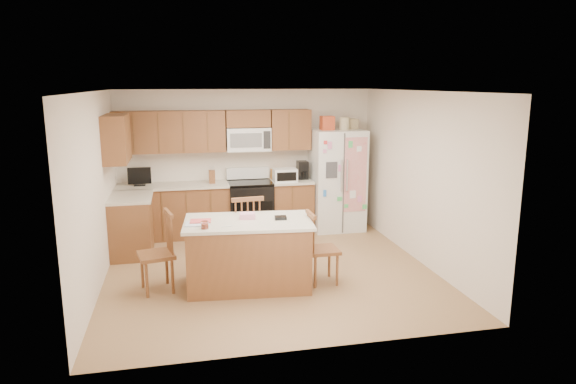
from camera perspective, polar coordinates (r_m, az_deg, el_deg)
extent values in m
plane|color=#996D49|center=(7.37, -2.05, -8.69)|extent=(4.50, 4.50, 0.00)
cube|color=silver|center=(9.22, -4.57, 3.53)|extent=(4.50, 0.10, 2.50)
cube|color=silver|center=(4.89, 2.49, -4.12)|extent=(4.50, 0.10, 2.50)
cube|color=silver|center=(7.00, -20.57, 0.08)|extent=(0.10, 4.50, 2.50)
cube|color=silver|center=(7.73, 14.53, 1.53)|extent=(0.10, 4.50, 2.50)
cube|color=white|center=(6.89, -2.21, 11.13)|extent=(4.50, 4.50, 0.04)
cube|color=brown|center=(9.00, -12.56, -2.18)|extent=(1.87, 0.60, 0.88)
cube|color=brown|center=(9.21, 0.33, -1.57)|extent=(0.72, 0.60, 0.88)
cube|color=brown|center=(8.29, -16.97, -3.66)|extent=(0.60, 0.95, 0.88)
cube|color=beige|center=(8.90, -12.69, 0.67)|extent=(1.87, 0.64, 0.04)
cube|color=beige|center=(9.10, 0.35, 1.23)|extent=(0.72, 0.64, 0.04)
cube|color=beige|center=(8.18, -17.10, -0.55)|extent=(0.64, 0.95, 0.04)
cube|color=brown|center=(8.91, -13.02, 6.53)|extent=(1.85, 0.33, 0.70)
cube|color=brown|center=(9.12, 0.22, 6.96)|extent=(0.70, 0.33, 0.70)
cube|color=brown|center=(8.97, -4.51, 8.15)|extent=(0.76, 0.33, 0.29)
cube|color=brown|center=(8.05, -18.52, 5.66)|extent=(0.33, 0.95, 0.70)
cube|color=brown|center=(8.77, -16.81, 6.25)|extent=(0.02, 0.01, 0.66)
cube|color=brown|center=(8.74, -16.40, -2.83)|extent=(0.02, 0.01, 0.84)
cube|color=brown|center=(8.75, -14.18, 6.38)|extent=(0.02, 0.01, 0.66)
cube|color=brown|center=(8.71, -13.78, -2.72)|extent=(0.02, 0.01, 0.84)
cube|color=brown|center=(8.74, -11.55, 6.50)|extent=(0.02, 0.01, 0.66)
cube|color=brown|center=(8.71, -11.15, -2.61)|extent=(0.02, 0.01, 0.84)
cube|color=brown|center=(8.75, -8.91, 6.60)|extent=(0.01, 0.01, 0.66)
cube|color=brown|center=(8.72, -8.52, -2.49)|extent=(0.01, 0.01, 0.84)
cube|color=brown|center=(8.94, 0.14, 6.86)|extent=(0.01, 0.01, 0.66)
cube|color=brown|center=(8.91, 0.50, -2.04)|extent=(0.01, 0.01, 0.84)
cube|color=white|center=(8.98, -4.45, 5.88)|extent=(0.76, 0.38, 0.40)
cube|color=slate|center=(8.78, -4.67, 5.74)|extent=(0.54, 0.01, 0.24)
cube|color=#262626|center=(8.83, -2.34, 5.81)|extent=(0.12, 0.01, 0.30)
cube|color=brown|center=(8.90, -8.45, 1.69)|extent=(0.10, 0.14, 0.22)
cube|color=black|center=(8.94, -16.13, 0.75)|extent=(0.18, 0.12, 0.02)
cube|color=black|center=(8.91, -16.19, 1.76)|extent=(0.38, 0.03, 0.28)
cube|color=#C9700F|center=(9.14, -0.75, 1.97)|extent=(0.35, 0.22, 0.18)
cube|color=white|center=(8.91, -0.34, 1.88)|extent=(0.40, 0.28, 0.23)
cube|color=black|center=(8.78, -0.15, 1.72)|extent=(0.34, 0.01, 0.15)
cube|color=black|center=(9.18, 1.61, 2.45)|extent=(0.18, 0.22, 0.32)
cylinder|color=black|center=(9.12, 1.71, 1.95)|extent=(0.12, 0.12, 0.12)
cube|color=black|center=(9.06, -4.22, -1.83)|extent=(0.76, 0.64, 0.88)
cube|color=black|center=(8.76, -3.92, -2.46)|extent=(0.68, 0.01, 0.42)
cube|color=black|center=(8.96, -4.26, 1.06)|extent=(0.76, 0.64, 0.03)
cube|color=white|center=(9.19, -4.50, 2.12)|extent=(0.76, 0.10, 0.20)
cube|color=white|center=(9.25, 5.46, 1.35)|extent=(0.90, 0.75, 1.80)
cube|color=#4C4C4C|center=(8.90, 6.20, 0.90)|extent=(0.02, 0.01, 1.75)
cube|color=silver|center=(8.83, 5.96, 1.82)|extent=(0.02, 0.03, 0.55)
cube|color=silver|center=(8.86, 6.57, 1.84)|extent=(0.02, 0.03, 0.55)
cube|color=#3F3F44|center=(8.79, 4.87, 2.45)|extent=(0.20, 0.01, 0.28)
cube|color=#D84C59|center=(8.93, 7.44, 1.90)|extent=(0.42, 0.01, 1.30)
cube|color=#C74724|center=(9.06, 4.37, 7.65)|extent=(0.22, 0.22, 0.24)
cylinder|color=#BFB187|center=(9.10, 6.29, 7.57)|extent=(0.18, 0.18, 0.22)
cube|color=tan|center=(9.29, 7.10, 7.52)|extent=(0.18, 0.20, 0.18)
cube|color=brown|center=(6.72, -4.41, -6.98)|extent=(1.61, 1.01, 0.85)
cube|color=beige|center=(6.59, -4.47, -3.34)|extent=(1.70, 1.09, 0.04)
cylinder|color=#C74724|center=(6.28, -9.23, -3.77)|extent=(0.08, 0.08, 0.06)
cylinder|color=white|center=(6.27, -9.23, -3.64)|extent=(0.09, 0.09, 0.09)
cube|color=#F7A7BB|center=(6.67, -4.54, -2.65)|extent=(0.21, 0.17, 0.07)
cube|color=black|center=(6.62, -0.83, -2.88)|extent=(0.16, 0.13, 0.04)
cube|color=white|center=(6.48, -10.01, -3.50)|extent=(0.32, 0.27, 0.01)
cube|color=#D84C4C|center=(6.55, -9.69, -3.19)|extent=(0.28, 0.22, 0.01)
cylinder|color=white|center=(6.32, -6.77, -3.81)|extent=(0.14, 0.04, 0.01)
cube|color=brown|center=(6.74, -14.45, -6.81)|extent=(0.51, 0.52, 0.05)
cylinder|color=brown|center=(6.97, -15.90, -8.42)|extent=(0.04, 0.04, 0.45)
cylinder|color=brown|center=(6.64, -15.41, -9.44)|extent=(0.04, 0.04, 0.45)
cylinder|color=brown|center=(7.02, -13.32, -8.14)|extent=(0.04, 0.04, 0.45)
cylinder|color=brown|center=(6.69, -12.71, -9.13)|extent=(0.04, 0.04, 0.45)
cylinder|color=brown|center=(6.84, -13.32, -4.07)|extent=(0.02, 0.02, 0.51)
cylinder|color=brown|center=(6.77, -13.19, -4.24)|extent=(0.02, 0.02, 0.51)
cylinder|color=brown|center=(6.69, -13.05, -4.42)|extent=(0.02, 0.02, 0.51)
cylinder|color=brown|center=(6.62, -12.92, -4.60)|extent=(0.02, 0.02, 0.51)
cylinder|color=brown|center=(6.54, -12.77, -4.78)|extent=(0.02, 0.02, 0.51)
cube|color=brown|center=(6.62, -13.16, -2.31)|extent=(0.13, 0.42, 0.05)
cube|color=brown|center=(7.31, -4.76, -4.76)|extent=(0.50, 0.48, 0.05)
cylinder|color=brown|center=(7.58, -3.58, -6.18)|extent=(0.04, 0.04, 0.48)
cylinder|color=brown|center=(7.51, -6.42, -6.42)|extent=(0.04, 0.04, 0.48)
cylinder|color=brown|center=(7.27, -2.98, -6.98)|extent=(0.04, 0.04, 0.48)
cylinder|color=brown|center=(7.20, -5.93, -7.23)|extent=(0.04, 0.04, 0.48)
cylinder|color=brown|center=(7.09, -3.16, -2.84)|extent=(0.02, 0.02, 0.54)
cylinder|color=brown|center=(7.07, -3.82, -2.88)|extent=(0.02, 0.02, 0.54)
cylinder|color=brown|center=(7.05, -4.48, -2.93)|extent=(0.02, 0.02, 0.54)
cylinder|color=brown|center=(7.03, -5.15, -2.98)|extent=(0.02, 0.02, 0.54)
cylinder|color=brown|center=(7.02, -5.82, -3.03)|extent=(0.02, 0.02, 0.54)
cube|color=brown|center=(6.99, -4.52, -0.81)|extent=(0.45, 0.08, 0.06)
cube|color=brown|center=(6.83, 3.88, -6.45)|extent=(0.40, 0.42, 0.04)
cylinder|color=brown|center=(6.80, 5.48, -8.64)|extent=(0.04, 0.04, 0.43)
cylinder|color=brown|center=(7.10, 4.61, -7.72)|extent=(0.04, 0.04, 0.43)
cylinder|color=brown|center=(6.72, 3.05, -8.87)|extent=(0.04, 0.04, 0.43)
cylinder|color=brown|center=(7.02, 2.28, -7.92)|extent=(0.04, 0.04, 0.43)
cylinder|color=brown|center=(6.57, 2.89, -4.83)|extent=(0.02, 0.02, 0.48)
cylinder|color=brown|center=(6.64, 2.71, -4.65)|extent=(0.02, 0.02, 0.48)
cylinder|color=brown|center=(6.71, 2.53, -4.47)|extent=(0.02, 0.02, 0.48)
cylinder|color=brown|center=(6.78, 2.36, -4.30)|extent=(0.02, 0.02, 0.48)
cylinder|color=brown|center=(6.84, 2.19, -4.13)|extent=(0.02, 0.02, 0.48)
cube|color=brown|center=(6.64, 2.55, -2.51)|extent=(0.05, 0.40, 0.05)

